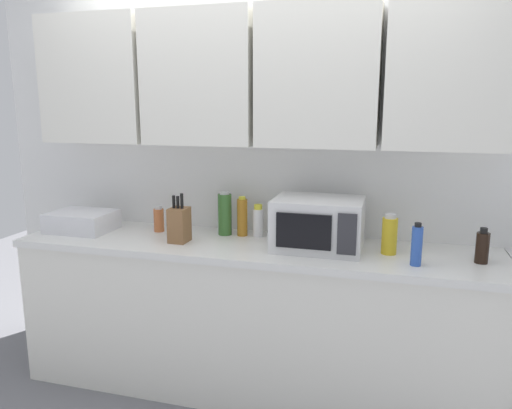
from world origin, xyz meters
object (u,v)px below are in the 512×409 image
at_px(dish_rack, 82,221).
at_px(knife_block, 179,224).
at_px(bottle_white_jar, 258,221).
at_px(bottle_amber_vinegar, 242,217).
at_px(microwave, 318,224).
at_px(bottle_blue_cleaner, 417,245).
at_px(bottle_yellow_mustard, 389,235).
at_px(bottle_green_oil, 225,214).
at_px(bottle_spice_jar, 159,219).
at_px(bottle_soy_dark, 482,247).

xyz_separation_m(dish_rack, knife_block, (0.70, -0.07, 0.04)).
distance_m(dish_rack, bottle_white_jar, 1.12).
bearing_deg(bottle_amber_vinegar, knife_block, -143.09).
distance_m(microwave, dish_rack, 1.49).
xyz_separation_m(dish_rack, bottle_blue_cleaner, (2.00, -0.14, 0.04)).
xyz_separation_m(knife_block, bottle_white_jar, (0.41, 0.24, -0.01)).
xyz_separation_m(bottle_yellow_mustard, bottle_white_jar, (-0.76, 0.15, -0.01)).
bearing_deg(bottle_white_jar, bottle_green_oil, -175.99).
height_order(bottle_blue_cleaner, bottle_spice_jar, bottle_blue_cleaner).
distance_m(bottle_yellow_mustard, bottle_amber_vinegar, 0.87).
relative_size(bottle_yellow_mustard, bottle_white_jar, 1.11).
distance_m(dish_rack, bottle_amber_vinegar, 1.02).
bearing_deg(bottle_soy_dark, bottle_spice_jar, 176.01).
bearing_deg(knife_block, bottle_spice_jar, 140.44).
bearing_deg(knife_block, bottle_blue_cleaner, -3.17).
bearing_deg(knife_block, bottle_amber_vinegar, 36.91).
bearing_deg(bottle_amber_vinegar, bottle_yellow_mustard, -9.24).
xyz_separation_m(bottle_blue_cleaner, bottle_green_oil, (-1.10, 0.30, 0.03)).
xyz_separation_m(bottle_white_jar, bottle_amber_vinegar, (-0.10, -0.01, 0.02)).
distance_m(dish_rack, knife_block, 0.70).
distance_m(microwave, bottle_white_jar, 0.42).
relative_size(bottle_spice_jar, bottle_soy_dark, 0.90).
height_order(knife_block, bottle_spice_jar, knife_block).
height_order(bottle_white_jar, bottle_green_oil, bottle_green_oil).
height_order(knife_block, bottle_yellow_mustard, knife_block).
height_order(knife_block, bottle_soy_dark, knife_block).
distance_m(microwave, bottle_amber_vinegar, 0.50).
height_order(bottle_white_jar, bottle_soy_dark, bottle_white_jar).
xyz_separation_m(bottle_blue_cleaner, bottle_soy_dark, (0.32, 0.13, -0.02)).
bearing_deg(bottle_white_jar, dish_rack, -171.35).
distance_m(microwave, bottle_yellow_mustard, 0.38).
relative_size(knife_block, bottle_soy_dark, 1.58).
height_order(bottle_green_oil, bottle_soy_dark, bottle_green_oil).
height_order(bottle_white_jar, bottle_amber_vinegar, bottle_amber_vinegar).
relative_size(microwave, bottle_green_oil, 1.80).
height_order(microwave, bottle_soy_dark, microwave).
bearing_deg(bottle_soy_dark, knife_block, -178.01).
height_order(bottle_spice_jar, bottle_amber_vinegar, bottle_amber_vinegar).
relative_size(dish_rack, bottle_yellow_mustard, 1.75).
bearing_deg(bottle_yellow_mustard, bottle_green_oil, 172.16).
height_order(bottle_blue_cleaner, bottle_amber_vinegar, bottle_amber_vinegar).
distance_m(bottle_white_jar, bottle_soy_dark, 1.23).
xyz_separation_m(dish_rack, bottle_green_oil, (0.90, 0.15, 0.07)).
bearing_deg(bottle_soy_dark, microwave, 178.12).
height_order(bottle_blue_cleaner, bottle_soy_dark, bottle_blue_cleaner).
distance_m(dish_rack, bottle_blue_cleaner, 2.00).
height_order(dish_rack, knife_block, knife_block).
bearing_deg(bottle_green_oil, bottle_blue_cleaner, -15.08).
height_order(dish_rack, bottle_amber_vinegar, bottle_amber_vinegar).
relative_size(microwave, bottle_soy_dark, 2.64).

